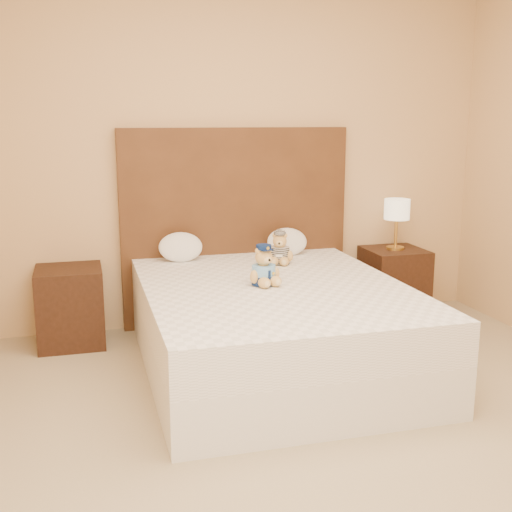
{
  "coord_description": "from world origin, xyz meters",
  "views": [
    {
      "loc": [
        -1.14,
        -2.51,
        1.57
      ],
      "look_at": [
        -0.05,
        1.45,
        0.68
      ],
      "focal_mm": 45.0,
      "sensor_mm": 36.0,
      "label": 1
    }
  ],
  "objects_px": {
    "teddy_prisoner": "(280,248)",
    "pillow_left": "(181,246)",
    "lamp": "(397,212)",
    "teddy_police": "(264,265)",
    "bed": "(274,326)",
    "nightstand_left": "(70,306)",
    "pillow_right": "(287,240)",
    "nightstand_right": "(394,283)"
  },
  "relations": [
    {
      "from": "lamp",
      "to": "teddy_police",
      "type": "xyz_separation_m",
      "value": [
        -1.32,
        -0.79,
        -0.17
      ]
    },
    {
      "from": "teddy_prisoner",
      "to": "teddy_police",
      "type": "bearing_deg",
      "value": -95.62
    },
    {
      "from": "nightstand_left",
      "to": "pillow_left",
      "type": "relative_size",
      "value": 1.72
    },
    {
      "from": "nightstand_left",
      "to": "lamp",
      "type": "xyz_separation_m",
      "value": [
        2.5,
        0.0,
        0.57
      ]
    },
    {
      "from": "teddy_police",
      "to": "pillow_left",
      "type": "height_order",
      "value": "teddy_police"
    },
    {
      "from": "nightstand_right",
      "to": "nightstand_left",
      "type": "bearing_deg",
      "value": 180.0
    },
    {
      "from": "bed",
      "to": "pillow_right",
      "type": "xyz_separation_m",
      "value": [
        0.36,
        0.83,
        0.39
      ]
    },
    {
      "from": "lamp",
      "to": "nightstand_right",
      "type": "bearing_deg",
      "value": 0.0
    },
    {
      "from": "nightstand_left",
      "to": "nightstand_right",
      "type": "height_order",
      "value": "same"
    },
    {
      "from": "nightstand_left",
      "to": "teddy_police",
      "type": "height_order",
      "value": "teddy_police"
    },
    {
      "from": "bed",
      "to": "pillow_left",
      "type": "height_order",
      "value": "pillow_left"
    },
    {
      "from": "nightstand_left",
      "to": "pillow_left",
      "type": "distance_m",
      "value": 0.88
    },
    {
      "from": "teddy_prisoner",
      "to": "pillow_left",
      "type": "distance_m",
      "value": 0.72
    },
    {
      "from": "nightstand_left",
      "to": "teddy_prisoner",
      "type": "bearing_deg",
      "value": -9.72
    },
    {
      "from": "pillow_right",
      "to": "nightstand_right",
      "type": "bearing_deg",
      "value": -1.92
    },
    {
      "from": "bed",
      "to": "nightstand_left",
      "type": "xyz_separation_m",
      "value": [
        -1.25,
        0.8,
        -0.0
      ]
    },
    {
      "from": "nightstand_left",
      "to": "nightstand_right",
      "type": "xyz_separation_m",
      "value": [
        2.5,
        0.0,
        0.0
      ]
    },
    {
      "from": "bed",
      "to": "teddy_police",
      "type": "relative_size",
      "value": 7.92
    },
    {
      "from": "nightstand_right",
      "to": "pillow_right",
      "type": "xyz_separation_m",
      "value": [
        -0.89,
        0.03,
        0.39
      ]
    },
    {
      "from": "nightstand_right",
      "to": "bed",
      "type": "bearing_deg",
      "value": -147.38
    },
    {
      "from": "pillow_right",
      "to": "teddy_prisoner",
      "type": "bearing_deg",
      "value": -117.78
    },
    {
      "from": "nightstand_right",
      "to": "teddy_police",
      "type": "height_order",
      "value": "teddy_police"
    },
    {
      "from": "nightstand_right",
      "to": "lamp",
      "type": "distance_m",
      "value": 0.57
    },
    {
      "from": "teddy_prisoner",
      "to": "pillow_right",
      "type": "xyz_separation_m",
      "value": [
        0.15,
        0.28,
        -0.0
      ]
    },
    {
      "from": "nightstand_left",
      "to": "pillow_right",
      "type": "relative_size",
      "value": 1.76
    },
    {
      "from": "teddy_police",
      "to": "teddy_prisoner",
      "type": "bearing_deg",
      "value": 47.22
    },
    {
      "from": "nightstand_left",
      "to": "teddy_prisoner",
      "type": "distance_m",
      "value": 1.53
    },
    {
      "from": "bed",
      "to": "nightstand_left",
      "type": "distance_m",
      "value": 1.48
    },
    {
      "from": "nightstand_left",
      "to": "teddy_prisoner",
      "type": "xyz_separation_m",
      "value": [
        1.46,
        -0.25,
        0.39
      ]
    },
    {
      "from": "lamp",
      "to": "teddy_police",
      "type": "bearing_deg",
      "value": -149.01
    },
    {
      "from": "teddy_police",
      "to": "pillow_right",
      "type": "relative_size",
      "value": 0.81
    },
    {
      "from": "teddy_police",
      "to": "pillow_right",
      "type": "xyz_separation_m",
      "value": [
        0.42,
        0.82,
        -0.02
      ]
    },
    {
      "from": "teddy_police",
      "to": "pillow_left",
      "type": "relative_size",
      "value": 0.79
    },
    {
      "from": "teddy_prisoner",
      "to": "pillow_left",
      "type": "height_order",
      "value": "teddy_prisoner"
    },
    {
      "from": "lamp",
      "to": "teddy_prisoner",
      "type": "bearing_deg",
      "value": -166.5
    },
    {
      "from": "bed",
      "to": "teddy_prisoner",
      "type": "bearing_deg",
      "value": 69.19
    },
    {
      "from": "teddy_police",
      "to": "nightstand_left",
      "type": "bearing_deg",
      "value": 130.45
    },
    {
      "from": "nightstand_right",
      "to": "lamp",
      "type": "bearing_deg",
      "value": 180.0
    },
    {
      "from": "lamp",
      "to": "teddy_police",
      "type": "relative_size",
      "value": 1.58
    },
    {
      "from": "lamp",
      "to": "pillow_right",
      "type": "distance_m",
      "value": 0.91
    },
    {
      "from": "bed",
      "to": "nightstand_right",
      "type": "height_order",
      "value": "same"
    },
    {
      "from": "pillow_right",
      "to": "bed",
      "type": "bearing_deg",
      "value": -113.25
    }
  ]
}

